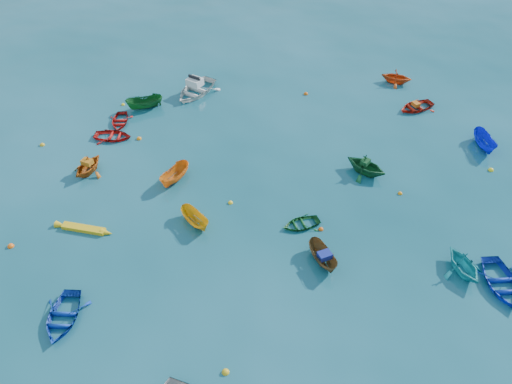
# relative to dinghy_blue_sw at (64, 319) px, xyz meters

# --- Properties ---
(ground) EXTENTS (160.00, 160.00, 0.00)m
(ground) POSITION_rel_dinghy_blue_sw_xyz_m (9.37, 4.88, 0.00)
(ground) COLOR #0A414B
(ground) RESTS_ON ground
(dinghy_blue_sw) EXTENTS (2.35, 3.27, 0.67)m
(dinghy_blue_sw) POSITION_rel_dinghy_blue_sw_xyz_m (0.00, 0.00, 0.00)
(dinghy_blue_sw) COLOR #0D34A6
(dinghy_blue_sw) RESTS_ON ground
(sampan_brown_mid) EXTENTS (2.05, 2.83, 1.03)m
(sampan_brown_mid) POSITION_rel_dinghy_blue_sw_xyz_m (13.46, 4.59, 0.00)
(sampan_brown_mid) COLOR brown
(sampan_brown_mid) RESTS_ON ground
(dinghy_blue_se) EXTENTS (2.93, 3.82, 0.74)m
(dinghy_blue_se) POSITION_rel_dinghy_blue_sw_xyz_m (23.11, 3.42, 0.00)
(dinghy_blue_se) COLOR #0D2CAA
(dinghy_blue_se) RESTS_ON ground
(dinghy_orange_w) EXTENTS (2.96, 3.17, 1.35)m
(dinghy_orange_w) POSITION_rel_dinghy_blue_sw_xyz_m (-2.27, 11.75, 0.00)
(dinghy_orange_w) COLOR #BA5511
(dinghy_orange_w) RESTS_ON ground
(sampan_yellow_mid) EXTENTS (2.44, 2.55, 0.99)m
(sampan_yellow_mid) POSITION_rel_dinghy_blue_sw_xyz_m (5.80, 7.20, 0.00)
(sampan_yellow_mid) COLOR gold
(sampan_yellow_mid) RESTS_ON ground
(dinghy_green_e) EXTENTS (2.83, 2.46, 0.49)m
(dinghy_green_e) POSITION_rel_dinghy_blue_sw_xyz_m (12.28, 7.41, 0.00)
(dinghy_green_e) COLOR #135220
(dinghy_green_e) RESTS_ON ground
(dinghy_cyan_se) EXTENTS (3.09, 3.31, 1.41)m
(dinghy_cyan_se) POSITION_rel_dinghy_blue_sw_xyz_m (21.21, 4.30, 0.00)
(dinghy_cyan_se) COLOR teal
(dinghy_cyan_se) RESTS_ON ground
(dinghy_red_nw) EXTENTS (2.91, 2.15, 0.59)m
(dinghy_red_nw) POSITION_rel_dinghy_blue_sw_xyz_m (-1.70, 15.78, 0.00)
(dinghy_red_nw) COLOR red
(dinghy_red_nw) RESTS_ON ground
(sampan_orange_n) EXTENTS (2.21, 2.95, 1.08)m
(sampan_orange_n) POSITION_rel_dinghy_blue_sw_xyz_m (3.84, 11.20, 0.00)
(sampan_orange_n) COLOR orange
(sampan_orange_n) RESTS_ON ground
(dinghy_green_n) EXTENTS (3.82, 3.74, 1.53)m
(dinghy_green_n) POSITION_rel_dinghy_blue_sw_xyz_m (16.74, 12.71, 0.00)
(dinghy_green_n) COLOR #135229
(dinghy_green_n) RESTS_ON ground
(dinghy_red_ne) EXTENTS (3.71, 3.36, 0.63)m
(dinghy_red_ne) POSITION_rel_dinghy_blue_sw_xyz_m (21.74, 21.13, 0.00)
(dinghy_red_ne) COLOR #B41D0F
(dinghy_red_ne) RESTS_ON ground
(sampan_blue_far) EXTENTS (1.42, 2.99, 1.11)m
(sampan_blue_far) POSITION_rel_dinghy_blue_sw_xyz_m (25.71, 16.18, 0.00)
(sampan_blue_far) COLOR #101FCA
(sampan_blue_far) RESTS_ON ground
(dinghy_red_far) EXTENTS (2.10, 2.75, 0.53)m
(dinghy_red_far) POSITION_rel_dinghy_blue_sw_xyz_m (-1.70, 17.79, 0.00)
(dinghy_red_far) COLOR red
(dinghy_red_far) RESTS_ON ground
(dinghy_orange_far) EXTENTS (3.10, 2.87, 1.35)m
(dinghy_orange_far) POSITION_rel_dinghy_blue_sw_xyz_m (20.72, 25.25, 0.00)
(dinghy_orange_far) COLOR #CC4713
(dinghy_orange_far) RESTS_ON ground
(sampan_green_far) EXTENTS (3.18, 2.16, 1.15)m
(sampan_green_far) POSITION_rel_dinghy_blue_sw_xyz_m (-0.18, 19.98, 0.00)
(sampan_green_far) COLOR #145621
(sampan_green_far) RESTS_ON ground
(kayak_yellow) EXTENTS (3.47, 1.03, 0.33)m
(kayak_yellow) POSITION_rel_dinghy_blue_sw_xyz_m (-0.92, 6.29, 0.00)
(kayak_yellow) COLOR gold
(kayak_yellow) RESTS_ON ground
(motorboat_white) EXTENTS (4.83, 5.35, 1.51)m
(motorboat_white) POSITION_rel_dinghy_blue_sw_xyz_m (3.56, 22.57, 0.00)
(motorboat_white) COLOR silver
(motorboat_white) RESTS_ON ground
(tarp_blue_a) EXTENTS (0.90, 0.82, 0.36)m
(tarp_blue_a) POSITION_rel_dinghy_blue_sw_xyz_m (13.53, 4.46, 0.69)
(tarp_blue_a) COLOR navy
(tarp_blue_a) RESTS_ON sampan_brown_mid
(tarp_orange_a) EXTENTS (0.85, 0.75, 0.34)m
(tarp_orange_a) POSITION_rel_dinghy_blue_sw_xyz_m (-2.26, 11.80, 0.85)
(tarp_orange_a) COLOR #C56B14
(tarp_orange_a) RESTS_ON dinghy_orange_w
(tarp_green_b) EXTENTS (0.77, 0.80, 0.31)m
(tarp_green_b) POSITION_rel_dinghy_blue_sw_xyz_m (16.65, 12.77, 0.92)
(tarp_green_b) COLOR #0F3F1B
(tarp_green_b) RESTS_ON dinghy_green_n
(tarp_orange_b) EXTENTS (0.70, 0.76, 0.30)m
(tarp_orange_b) POSITION_rel_dinghy_blue_sw_xyz_m (21.65, 21.08, 0.46)
(tarp_orange_b) COLOR orange
(tarp_orange_b) RESTS_ON dinghy_red_ne
(buoy_or_a) EXTENTS (0.38, 0.38, 0.38)m
(buoy_or_a) POSITION_rel_dinghy_blue_sw_xyz_m (-4.82, 4.73, 0.00)
(buoy_or_a) COLOR #FF5E0D
(buoy_or_a) RESTS_ON ground
(buoy_ye_a) EXTENTS (0.37, 0.37, 0.37)m
(buoy_ye_a) POSITION_rel_dinghy_blue_sw_xyz_m (8.62, -2.45, 0.00)
(buoy_ye_a) COLOR gold
(buoy_ye_a) RESTS_ON ground
(buoy_or_b) EXTENTS (0.31, 0.31, 0.31)m
(buoy_or_b) POSITION_rel_dinghy_blue_sw_xyz_m (13.49, 7.12, 0.00)
(buoy_or_b) COLOR #E6540C
(buoy_or_b) RESTS_ON ground
(buoy_ye_b) EXTENTS (0.36, 0.36, 0.36)m
(buoy_ye_b) POSITION_rel_dinghy_blue_sw_xyz_m (-6.68, 14.60, 0.00)
(buoy_ye_b) COLOR gold
(buoy_ye_b) RESTS_ON ground
(buoy_or_c) EXTENTS (0.37, 0.37, 0.37)m
(buoy_or_c) POSITION_rel_dinghy_blue_sw_xyz_m (0.26, 15.77, 0.00)
(buoy_or_c) COLOR orange
(buoy_or_c) RESTS_ON ground
(buoy_ye_c) EXTENTS (0.32, 0.32, 0.32)m
(buoy_ye_c) POSITION_rel_dinghy_blue_sw_xyz_m (7.76, 9.17, 0.00)
(buoy_ye_c) COLOR yellow
(buoy_ye_c) RESTS_ON ground
(buoy_or_d) EXTENTS (0.30, 0.30, 0.30)m
(buoy_or_d) POSITION_rel_dinghy_blue_sw_xyz_m (18.83, 10.67, 0.00)
(buoy_or_d) COLOR orange
(buoy_or_d) RESTS_ON ground
(buoy_ye_d) EXTENTS (0.29, 0.29, 0.29)m
(buoy_ye_d) POSITION_rel_dinghy_blue_sw_xyz_m (-2.13, 20.39, 0.00)
(buoy_ye_d) COLOR yellow
(buoy_ye_d) RESTS_ON ground
(buoy_or_e) EXTENTS (0.39, 0.39, 0.39)m
(buoy_or_e) POSITION_rel_dinghy_blue_sw_xyz_m (12.88, 22.90, 0.00)
(buoy_or_e) COLOR #D2520B
(buoy_or_e) RESTS_ON ground
(buoy_ye_e) EXTENTS (0.37, 0.37, 0.37)m
(buoy_ye_e) POSITION_rel_dinghy_blue_sw_xyz_m (25.51, 13.47, 0.00)
(buoy_ye_e) COLOR yellow
(buoy_ye_e) RESTS_ON ground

